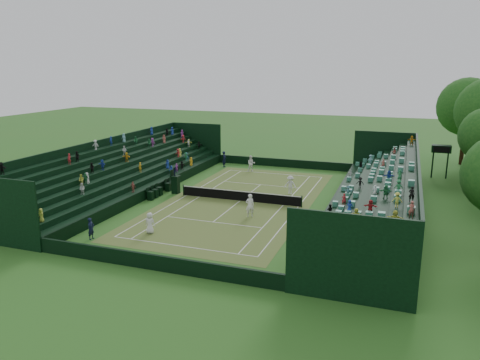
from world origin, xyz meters
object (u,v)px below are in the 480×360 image
at_px(tennis_net, 240,196).
at_px(umpire_chair, 175,182).
at_px(player_far_west, 251,164).
at_px(player_far_east, 290,185).
at_px(player_near_west, 150,223).
at_px(player_near_east, 250,205).

xyz_separation_m(tennis_net, umpire_chair, (-6.84, 0.43, 0.59)).
relative_size(player_far_west, player_far_east, 1.03).
height_order(umpire_chair, player_near_west, umpire_chair).
xyz_separation_m(umpire_chair, player_far_west, (3.88, 11.77, -0.18)).
bearing_deg(player_near_west, player_far_east, -121.35).
relative_size(tennis_net, player_near_east, 5.92).
relative_size(umpire_chair, player_far_west, 1.39).
bearing_deg(umpire_chair, player_far_east, 18.40).
bearing_deg(tennis_net, player_far_east, 46.41).
relative_size(tennis_net, player_near_west, 7.23).
relative_size(umpire_chair, player_near_east, 1.33).
height_order(umpire_chair, player_near_east, umpire_chair).
height_order(player_near_west, player_far_west, player_far_west).
distance_m(player_far_west, player_far_east, 10.64).
bearing_deg(player_far_east, umpire_chair, -165.45).
bearing_deg(player_near_west, player_near_east, -137.27).
bearing_deg(player_far_west, player_far_east, -70.06).
distance_m(umpire_chair, player_far_west, 12.40).
relative_size(player_near_west, player_far_west, 0.86).
xyz_separation_m(player_near_west, player_near_east, (5.74, 6.24, 0.18)).
height_order(tennis_net, player_near_west, player_near_west).
height_order(player_near_east, player_far_west, player_near_east).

